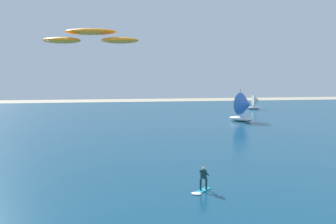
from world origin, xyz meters
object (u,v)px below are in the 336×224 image
object	(u,v)px
kitesurfer	(202,183)
sailboat_center_horizon	(244,107)
sailboat_near_shore	(255,102)
kite	(91,37)

from	to	relation	value
kitesurfer	sailboat_center_horizon	world-z (taller)	sailboat_center_horizon
kitesurfer	sailboat_near_shore	bearing A→B (deg)	64.88
kite	sailboat_near_shore	world-z (taller)	kite
kite	sailboat_near_shore	distance (m)	61.21
kitesurfer	sailboat_near_shore	distance (m)	61.17
kitesurfer	kite	bearing A→B (deg)	146.68
kitesurfer	kite	size ratio (longest dim) A/B	0.24
kite	sailboat_center_horizon	size ratio (longest dim) A/B	1.39
kite	sailboat_near_shore	size ratio (longest dim) A/B	2.00
kite	kitesurfer	bearing A→B (deg)	-33.32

